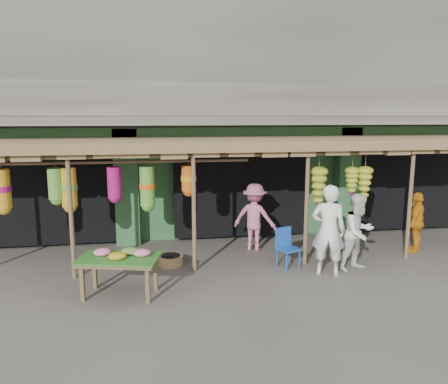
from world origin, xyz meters
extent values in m
plane|color=#514C47|center=(0.00, 0.00, 0.00)|extent=(80.00, 80.00, 0.00)
cube|color=gray|center=(0.00, 5.00, 5.00)|extent=(16.00, 6.00, 4.00)
cube|color=#2D6033|center=(0.00, 5.15, 1.50)|extent=(16.00, 5.70, 3.00)
cube|color=gray|center=(0.00, 1.65, 3.20)|extent=(16.00, 0.90, 0.22)
cube|color=gray|center=(0.00, 1.25, 3.70)|extent=(16.00, 0.10, 0.80)
cube|color=#2D6033|center=(0.00, 2.05, 2.85)|extent=(16.00, 0.35, 0.35)
cube|color=yellow|center=(-5.00, 1.97, 2.75)|extent=(1.70, 0.06, 0.55)
cube|color=#B21414|center=(-5.00, 1.93, 2.75)|extent=(1.30, 0.02, 0.30)
cube|color=black|center=(-5.00, 3.00, 1.35)|extent=(3.60, 2.00, 2.50)
cube|color=black|center=(0.00, 3.00, 1.35)|extent=(3.60, 2.00, 2.50)
cube|color=black|center=(5.00, 3.00, 1.35)|extent=(3.60, 2.00, 2.50)
cube|color=#2D6033|center=(-3.00, 2.05, 1.50)|extent=(0.60, 0.35, 3.00)
cube|color=#2D6033|center=(3.00, 2.05, 1.50)|extent=(0.60, 0.35, 3.00)
cylinder|color=brown|center=(-4.00, -0.20, 1.30)|extent=(0.09, 0.09, 2.60)
cylinder|color=brown|center=(-1.50, -0.20, 1.30)|extent=(0.09, 0.09, 2.60)
cylinder|color=brown|center=(1.00, -0.20, 1.30)|extent=(0.09, 0.09, 2.60)
cylinder|color=brown|center=(3.50, -0.20, 1.30)|extent=(0.09, 0.09, 2.60)
cylinder|color=brown|center=(-0.25, -0.20, 2.50)|extent=(12.90, 0.08, 0.08)
cylinder|color=brown|center=(-3.00, 0.20, 2.35)|extent=(5.50, 0.06, 0.06)
cube|color=brown|center=(0.00, 0.90, 2.68)|extent=(14.00, 2.70, 0.22)
cube|color=brown|center=(-3.66, -1.43, 0.32)|extent=(0.08, 0.08, 0.64)
cube|color=brown|center=(-2.49, -1.72, 0.32)|extent=(0.08, 0.08, 0.64)
cube|color=brown|center=(-3.51, -0.84, 0.32)|extent=(0.08, 0.08, 0.64)
cube|color=brown|center=(-2.34, -1.14, 0.32)|extent=(0.08, 0.08, 0.64)
cube|color=brown|center=(-3.00, -1.28, 0.68)|extent=(1.55, 1.12, 0.06)
cube|color=#26661E|center=(-3.00, -1.28, 0.73)|extent=(1.61, 1.18, 0.03)
ellipsoid|color=pink|center=(-3.32, -1.10, 0.80)|extent=(0.34, 0.28, 0.14)
ellipsoid|color=gold|center=(-3.02, -1.38, 0.80)|extent=(0.34, 0.28, 0.14)
ellipsoid|color=pink|center=(-2.58, -1.26, 0.80)|extent=(0.34, 0.28, 0.14)
ellipsoid|color=#61A838|center=(-2.81, -1.12, 0.80)|extent=(0.34, 0.28, 0.14)
cylinder|color=#1B52B3|center=(0.47, -0.53, 0.20)|extent=(0.04, 0.04, 0.39)
cylinder|color=#1B52B3|center=(0.80, -0.41, 0.20)|extent=(0.04, 0.04, 0.39)
cylinder|color=#1B52B3|center=(0.34, -0.20, 0.20)|extent=(0.04, 0.04, 0.39)
cylinder|color=#1B52B3|center=(0.68, -0.08, 0.20)|extent=(0.04, 0.04, 0.39)
cube|color=#1B52B3|center=(0.57, -0.31, 0.41)|extent=(0.53, 0.53, 0.05)
cube|color=#1B52B3|center=(0.50, -0.12, 0.65)|extent=(0.40, 0.18, 0.44)
cylinder|color=olive|center=(-3.56, 0.69, 0.11)|extent=(0.67, 0.67, 0.23)
cylinder|color=olive|center=(-2.00, 0.26, 0.11)|extent=(0.71, 0.71, 0.22)
cylinder|color=olive|center=(-3.80, 0.61, 0.10)|extent=(0.53, 0.53, 0.19)
imported|color=white|center=(1.24, -0.88, 0.96)|extent=(0.82, 0.69, 1.93)
imported|color=silver|center=(2.00, -0.72, 0.84)|extent=(0.99, 0.88, 1.68)
imported|color=orange|center=(4.00, 0.23, 0.75)|extent=(0.90, 0.85, 1.50)
imported|color=#C96A8A|center=(0.13, 1.04, 0.84)|extent=(1.25, 1.10, 1.68)
camera|label=1|loc=(-2.37, -9.21, 3.33)|focal=35.00mm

